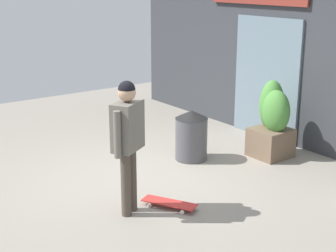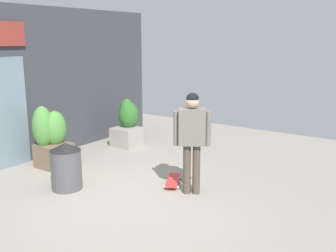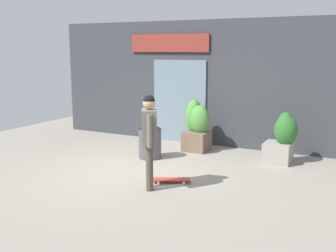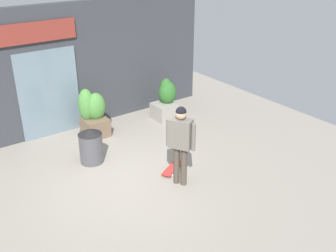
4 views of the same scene
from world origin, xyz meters
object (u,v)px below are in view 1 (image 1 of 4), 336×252
object	(u,v)px
skateboarder	(128,134)
planter_box_right	(273,121)
skateboard	(169,203)
trash_bin	(191,135)

from	to	relation	value
skateboarder	planter_box_right	world-z (taller)	skateboarder
skateboard	trash_bin	xyz separation A→B (m)	(-1.27, 1.40, 0.36)
skateboarder	trash_bin	size ratio (longest dim) A/B	2.07
planter_box_right	trash_bin	bearing A→B (deg)	-118.56
trash_bin	skateboard	bearing A→B (deg)	-47.71
skateboard	trash_bin	size ratio (longest dim) A/B	0.90
skateboard	planter_box_right	size ratio (longest dim) A/B	0.59
trash_bin	planter_box_right	bearing A→B (deg)	61.44
skateboarder	skateboard	world-z (taller)	skateboarder
skateboarder	planter_box_right	xyz separation A→B (m)	(-0.43, 3.12, -0.47)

